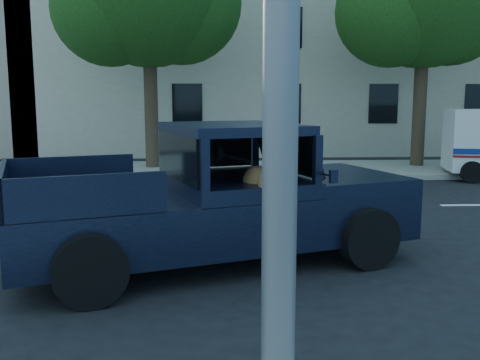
{
  "coord_description": "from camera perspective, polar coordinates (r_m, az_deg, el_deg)",
  "views": [
    {
      "loc": [
        -1.95,
        -8.26,
        2.4
      ],
      "look_at": [
        -1.59,
        -0.96,
        1.29
      ],
      "focal_mm": 40.0,
      "sensor_mm": 36.0,
      "label": 1
    }
  ],
  "objects": [
    {
      "name": "building_main",
      "position": [
        25.34,
        8.69,
        13.32
      ],
      "size": [
        26.0,
        6.0,
        9.0
      ],
      "primitive_type": "cube",
      "color": "beige",
      "rests_on": "ground"
    },
    {
      "name": "pickup_truck",
      "position": [
        7.84,
        -3.27,
        -3.96
      ],
      "size": [
        6.12,
        3.95,
        2.04
      ],
      "rotation": [
        0.0,
        0.0,
        0.33
      ],
      "color": "black",
      "rests_on": "ground"
    },
    {
      "name": "lane_stripes",
      "position": [
        12.54,
        15.6,
        -2.68
      ],
      "size": [
        21.6,
        0.14,
        0.01
      ],
      "primitive_type": null,
      "color": "silver",
      "rests_on": "ground"
    },
    {
      "name": "ground",
      "position": [
        8.82,
        10.13,
        -7.28
      ],
      "size": [
        120.0,
        120.0,
        0.0
      ],
      "primitive_type": "plane",
      "color": "black",
      "rests_on": "ground"
    },
    {
      "name": "far_sidewalk",
      "position": [
        17.72,
        3.52,
        1.1
      ],
      "size": [
        60.0,
        4.0,
        0.15
      ],
      "primitive_type": "cube",
      "color": "gray",
      "rests_on": "ground"
    }
  ]
}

